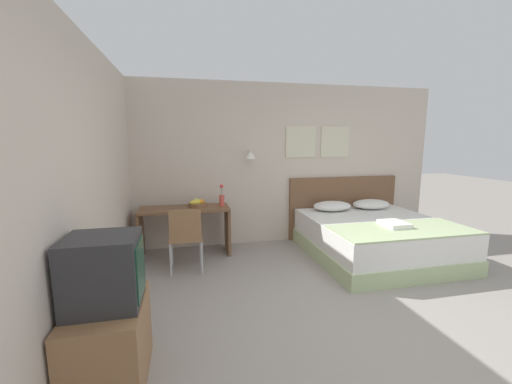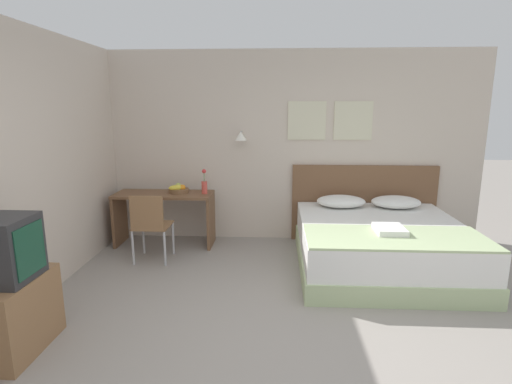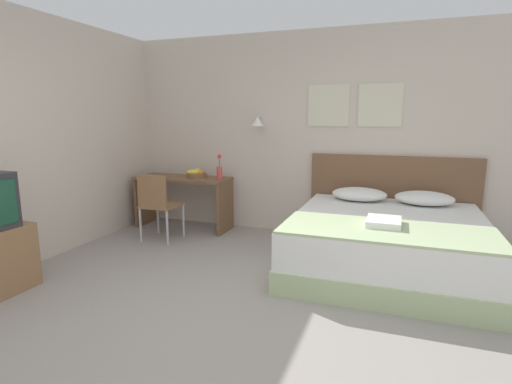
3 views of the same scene
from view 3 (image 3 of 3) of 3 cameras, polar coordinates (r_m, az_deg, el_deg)
The scene contains 12 objects.
ground_plane at distance 3.08m, azimuth -7.48°, elevation -19.87°, with size 24.00×24.00×0.00m, color gray.
wall_back at distance 5.38m, azimuth 6.61°, elevation 8.18°, with size 5.58×0.31×2.65m.
bed at distance 4.34m, azimuth 18.18°, elevation -7.03°, with size 1.90×2.00×0.56m.
headboard at distance 5.27m, azimuth 18.74°, elevation -0.99°, with size 2.02×0.06×1.09m.
pillow_left at distance 4.97m, azimuth 14.53°, elevation -0.29°, with size 0.65×0.45×0.16m.
pillow_right at distance 4.96m, azimuth 22.91°, elevation -0.82°, with size 0.65×0.45×0.16m.
throw_blanket at distance 3.70m, azimuth 18.13°, elevation -5.27°, with size 1.84×0.80×0.02m.
folded_towel_near_foot at distance 3.82m, azimuth 17.79°, elevation -4.08°, with size 0.30×0.36×0.06m.
desk at distance 5.71m, azimuth -10.34°, elevation 0.05°, with size 1.33×0.53×0.73m.
desk_chair at distance 5.16m, azimuth -13.94°, elevation -1.35°, with size 0.43×0.43×0.86m.
fruit_bowl at distance 5.61m, azimuth -8.45°, elevation 2.55°, with size 0.28×0.28×0.12m.
flower_vase at distance 5.41m, azimuth -5.24°, elevation 3.09°, with size 0.08×0.08×0.33m.
Camera 3 is at (1.25, -2.34, 1.56)m, focal length 28.00 mm.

